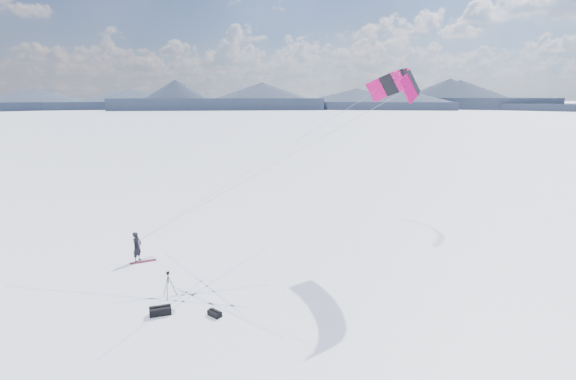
# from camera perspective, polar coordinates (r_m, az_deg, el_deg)

# --- Properties ---
(ground) EXTENTS (1800.00, 1800.00, 0.00)m
(ground) POSITION_cam_1_polar(r_m,az_deg,el_deg) (22.31, -20.95, -13.57)
(ground) COLOR white
(horizon_hills) EXTENTS (704.84, 706.81, 9.80)m
(horizon_hills) POSITION_cam_1_polar(r_m,az_deg,el_deg) (20.86, -21.86, -3.07)
(horizon_hills) COLOR #20263C
(horizon_hills) RESTS_ON ground
(snow_tracks) EXTENTS (14.76, 10.25, 0.01)m
(snow_tracks) POSITION_cam_1_polar(r_m,az_deg,el_deg) (22.32, -22.89, -13.73)
(snow_tracks) COLOR #B1BFE3
(snow_tracks) RESTS_ON ground
(snowkiter) EXTENTS (0.54, 0.72, 1.79)m
(snowkiter) POSITION_cam_1_polar(r_m,az_deg,el_deg) (26.63, -19.79, -9.13)
(snowkiter) COLOR black
(snowkiter) RESTS_ON ground
(snowboard) EXTENTS (1.41, 1.00, 0.04)m
(snowboard) POSITION_cam_1_polar(r_m,az_deg,el_deg) (26.40, -19.20, -9.24)
(snowboard) COLOR maroon
(snowboard) RESTS_ON ground
(tripod) EXTENTS (0.68, 0.62, 1.32)m
(tripod) POSITION_cam_1_polar(r_m,az_deg,el_deg) (21.42, -16.05, -11.83)
(tripod) COLOR black
(tripod) RESTS_ON ground
(gear_bag_a) EXTENTS (1.05, 0.79, 0.42)m
(gear_bag_a) POSITION_cam_1_polar(r_m,az_deg,el_deg) (20.24, -17.06, -15.50)
(gear_bag_a) COLOR black
(gear_bag_a) RESTS_ON ground
(gear_bag_b) EXTENTS (0.72, 0.62, 0.30)m
(gear_bag_b) POSITION_cam_1_polar(r_m,az_deg,el_deg) (19.60, -10.01, -16.28)
(gear_bag_b) COLOR black
(gear_bag_b) RESTS_ON ground
(power_kite) EXTENTS (16.34, 6.14, 9.92)m
(power_kite) POSITION_cam_1_polar(r_m,az_deg,el_deg) (25.47, 14.81, 13.68)
(power_kite) COLOR #CB055C
(power_kite) RESTS_ON ground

